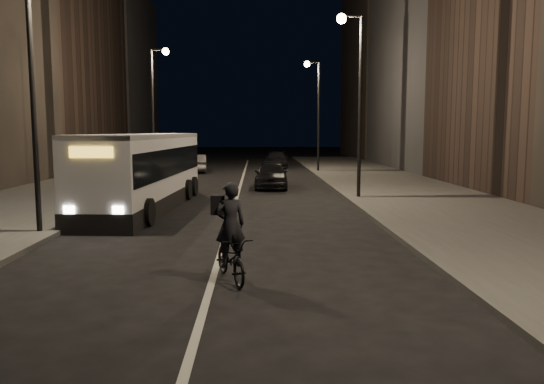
{
  "coord_description": "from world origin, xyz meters",
  "views": [
    {
      "loc": [
        0.95,
        -11.91,
        3.17
      ],
      "look_at": [
        1.36,
        2.4,
        1.5
      ],
      "focal_mm": 35.0,
      "sensor_mm": 36.0,
      "label": 1
    }
  ],
  "objects": [
    {
      "name": "car_far",
      "position": [
        2.65,
        33.03,
        0.68
      ],
      "size": [
        2.21,
        4.82,
        1.37
      ],
      "primitive_type": "imported",
      "rotation": [
        0.0,
        0.0,
        -0.06
      ],
      "color": "black",
      "rests_on": "ground"
    },
    {
      "name": "car_near",
      "position": [
        1.75,
        17.17,
        0.75
      ],
      "size": [
        1.92,
        4.45,
        1.49
      ],
      "primitive_type": "imported",
      "rotation": [
        0.0,
        0.0,
        -0.04
      ],
      "color": "black",
      "rests_on": "ground"
    },
    {
      "name": "sidewalk_left",
      "position": [
        -8.5,
        14.0,
        0.08
      ],
      "size": [
        7.0,
        70.0,
        0.16
      ],
      "primitive_type": "cube",
      "color": "#373735",
      "rests_on": "ground"
    },
    {
      "name": "streetlight_right_mid",
      "position": [
        5.33,
        12.0,
        5.36
      ],
      "size": [
        1.2,
        0.44,
        8.12
      ],
      "color": "black",
      "rests_on": "sidewalk_right"
    },
    {
      "name": "cyclist_on_bicycle",
      "position": [
        0.4,
        -1.01,
        0.71
      ],
      "size": [
        1.21,
        1.95,
        2.12
      ],
      "rotation": [
        0.0,
        0.0,
        0.33
      ],
      "color": "black",
      "rests_on": "ground"
    },
    {
      "name": "building_row_right",
      "position": [
        16.0,
        27.5,
        10.5
      ],
      "size": [
        8.0,
        61.0,
        21.0
      ],
      "primitive_type": "cube",
      "color": "black",
      "rests_on": "ground"
    },
    {
      "name": "ground",
      "position": [
        0.0,
        0.0,
        0.0
      ],
      "size": [
        180.0,
        180.0,
        0.0
      ],
      "primitive_type": "plane",
      "color": "black",
      "rests_on": "ground"
    },
    {
      "name": "sidewalk_right",
      "position": [
        8.5,
        14.0,
        0.08
      ],
      "size": [
        7.0,
        70.0,
        0.16
      ],
      "primitive_type": "cube",
      "color": "#373735",
      "rests_on": "ground"
    },
    {
      "name": "car_mid",
      "position": [
        -3.6,
        28.45,
        0.67
      ],
      "size": [
        1.79,
        4.19,
        1.34
      ],
      "primitive_type": "imported",
      "rotation": [
        0.0,
        0.0,
        3.23
      ],
      "color": "#353638",
      "rests_on": "ground"
    },
    {
      "name": "building_row_left",
      "position": [
        -16.0,
        28.5,
        11.0
      ],
      "size": [
        8.0,
        61.0,
        22.0
      ],
      "primitive_type": "cube",
      "color": "black",
      "rests_on": "ground"
    },
    {
      "name": "streetlight_left_near",
      "position": [
        -5.33,
        4.0,
        5.36
      ],
      "size": [
        1.2,
        0.44,
        8.12
      ],
      "color": "black",
      "rests_on": "sidewalk_left"
    },
    {
      "name": "streetlight_left_far",
      "position": [
        -5.33,
        22.0,
        5.36
      ],
      "size": [
        1.2,
        0.44,
        8.12
      ],
      "color": "black",
      "rests_on": "sidewalk_left"
    },
    {
      "name": "streetlight_right_far",
      "position": [
        5.33,
        28.0,
        5.36
      ],
      "size": [
        1.2,
        0.44,
        8.12
      ],
      "color": "black",
      "rests_on": "sidewalk_right"
    },
    {
      "name": "city_bus",
      "position": [
        -3.6,
        9.59,
        1.65
      ],
      "size": [
        3.2,
        11.36,
        3.03
      ],
      "rotation": [
        0.0,
        0.0,
        -0.07
      ],
      "color": "silver",
      "rests_on": "ground"
    }
  ]
}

